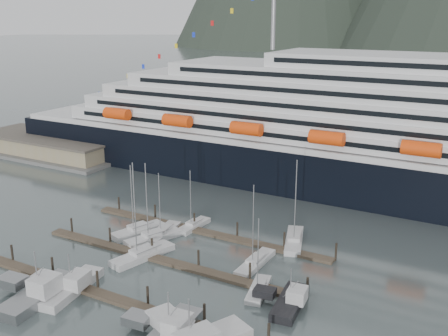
{
  "coord_description": "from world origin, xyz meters",
  "views": [
    {
      "loc": [
        40.93,
        -58.92,
        38.34
      ],
      "look_at": [
        -4.46,
        22.0,
        10.94
      ],
      "focal_mm": 42.0,
      "sensor_mm": 36.0,
      "label": 1
    }
  ],
  "objects": [
    {
      "name": "ground",
      "position": [
        0.0,
        0.0,
        0.0
      ],
      "size": [
        1600.0,
        1600.0,
        0.0
      ],
      "primitive_type": "plane",
      "color": "#495654",
      "rests_on": "ground"
    },
    {
      "name": "cruise_ship",
      "position": [
        30.03,
        54.94,
        12.04
      ],
      "size": [
        210.0,
        30.4,
        50.3
      ],
      "color": "black",
      "rests_on": "ground"
    },
    {
      "name": "warehouse",
      "position": [
        -72.0,
        42.0,
        2.25
      ],
      "size": [
        46.0,
        20.0,
        5.8
      ],
      "color": "#595956",
      "rests_on": "ground"
    },
    {
      "name": "dock_near",
      "position": [
        -4.93,
        -9.95,
        0.31
      ],
      "size": [
        48.18,
        2.28,
        3.2
      ],
      "color": "#4B3E30",
      "rests_on": "ground"
    },
    {
      "name": "dock_mid",
      "position": [
        -4.93,
        3.05,
        0.31
      ],
      "size": [
        48.18,
        2.28,
        3.2
      ],
      "color": "#4B3E30",
      "rests_on": "ground"
    },
    {
      "name": "dock_far",
      "position": [
        -4.93,
        16.05,
        0.31
      ],
      "size": [
        48.18,
        2.28,
        3.2
      ],
      "color": "#4B3E30",
      "rests_on": "ground"
    },
    {
      "name": "sailboat_a",
      "position": [
        -15.59,
        10.06,
        0.44
      ],
      "size": [
        6.07,
        10.6,
        13.66
      ],
      "rotation": [
        0.0,
        0.0,
        1.24
      ],
      "color": "#BCBCBC",
      "rests_on": "ground"
    },
    {
      "name": "sailboat_b",
      "position": [
        -8.73,
        2.49,
        0.46
      ],
      "size": [
        5.69,
        11.78,
        16.97
      ],
      "rotation": [
        0.0,
        0.0,
        1.32
      ],
      "color": "#BCBCBC",
      "rests_on": "ground"
    },
    {
      "name": "sailboat_c",
      "position": [
        -11.34,
        8.91,
        0.44
      ],
      "size": [
        6.5,
        10.81,
        14.9
      ],
      "rotation": [
        0.0,
        0.0,
        1.2
      ],
      "color": "#BCBCBC",
      "rests_on": "ground"
    },
    {
      "name": "sailboat_d",
      "position": [
        8.46,
        9.12,
        0.41
      ],
      "size": [
        2.48,
        10.26,
        14.15
      ],
      "rotation": [
        0.0,
        0.0,
        1.56
      ],
      "color": "#BCBCBC",
      "rests_on": "ground"
    },
    {
      "name": "sailboat_e",
      "position": [
        -11.2,
        11.62,
        0.41
      ],
      "size": [
        3.98,
        10.07,
        12.41
      ],
      "rotation": [
        0.0,
        0.0,
        1.72
      ],
      "color": "#BCBCBC",
      "rests_on": "ground"
    },
    {
      "name": "sailboat_f",
      "position": [
        -8.25,
        17.16,
        0.4
      ],
      "size": [
        2.72,
        8.19,
        11.74
      ],
      "rotation": [
        0.0,
        0.0,
        1.52
      ],
      "color": "#BCBCBC",
      "rests_on": "ground"
    },
    {
      "name": "sailboat_g",
      "position": [
        10.65,
        19.99,
        0.44
      ],
      "size": [
        6.16,
        11.41,
        15.85
      ],
      "rotation": [
        0.0,
        0.0,
        1.9
      ],
      "color": "#BCBCBC",
      "rests_on": "ground"
    },
    {
      "name": "sailboat_h",
      "position": [
        12.52,
        1.82,
        0.4
      ],
      "size": [
        3.94,
        8.1,
        12.0
      ],
      "rotation": [
        0.0,
        0.0,
        1.8
      ],
      "color": "#BCBCBC",
      "rests_on": "ground"
    },
    {
      "name": "trawler_a",
      "position": [
        -11.1,
        -11.21,
        0.85
      ],
      "size": [
        8.94,
        12.27,
        6.51
      ],
      "rotation": [
        0.0,
        0.0,
        1.73
      ],
      "color": "#BCBCBC",
      "rests_on": "ground"
    },
    {
      "name": "trawler_b",
      "position": [
        -13.38,
        -15.01,
        1.0
      ],
      "size": [
        9.83,
        12.88,
        8.22
      ],
      "rotation": [
        0.0,
        0.0,
        1.66
      ],
      "color": "gray",
      "rests_on": "ground"
    },
    {
      "name": "trawler_d",
      "position": [
        7.71,
        -13.66,
        0.9
      ],
      "size": [
        9.03,
        12.18,
        7.1
      ],
      "rotation": [
        0.0,
        0.0,
        1.66
      ],
      "color": "gray",
      "rests_on": "ground"
    },
    {
      "name": "trawler_e",
      "position": [
        17.78,
        0.5,
        0.82
      ],
      "size": [
        7.51,
        9.85,
        6.15
      ],
      "rotation": [
        0.0,
        0.0,
        1.69
      ],
      "color": "black",
      "rests_on": "ground"
    }
  ]
}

